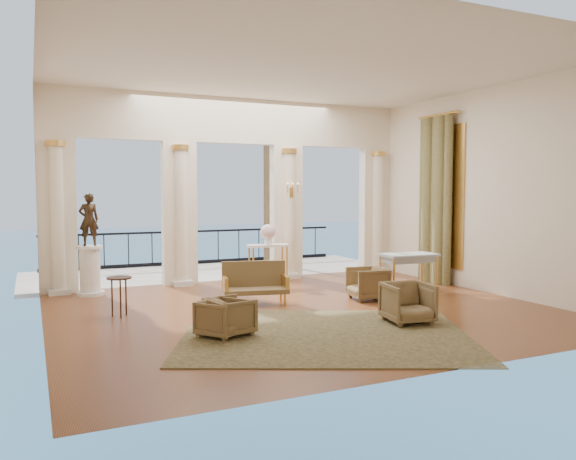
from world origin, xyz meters
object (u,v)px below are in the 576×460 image
armchair_d (230,315)px  statue (89,220)px  armchair_a (221,316)px  armchair_c (368,282)px  console_table (268,251)px  game_table (409,258)px  armchair_b (408,301)px  side_table (119,283)px  pedestal (90,271)px  settee (255,283)px

armchair_d → statue: bearing=7.5°
armchair_a → armchair_c: 3.98m
console_table → armchair_d: bearing=-112.2°
game_table → armchair_a: bearing=-155.6°
statue → console_table: statue is taller
armchair_b → side_table: size_ratio=1.07×
pedestal → side_table: (0.27, -2.38, 0.10)m
armchair_d → game_table: bearing=-80.6°
pedestal → side_table: bearing=-83.4°
armchair_d → side_table: size_ratio=0.92×
statue → armchair_b: bearing=130.4°
armchair_b → side_table: 5.06m
armchair_c → settee: bearing=-94.6°
armchair_c → console_table: bearing=-150.8°
game_table → console_table: size_ratio=1.22×
armchair_d → statue: (-1.64, 4.44, 1.30)m
statue → side_table: size_ratio=1.58×
settee → side_table: size_ratio=1.91×
armchair_c → game_table: (1.35, 0.43, 0.39)m
settee → console_table: 2.60m
armchair_a → settee: size_ratio=0.47×
armchair_c → game_table: size_ratio=0.58×
armchair_a → game_table: (5.01, 2.01, 0.44)m
game_table → settee: bearing=-179.1°
armchair_c → side_table: bearing=-87.4°
armchair_d → settee: 2.42m
settee → console_table: (1.23, 2.27, 0.36)m
side_table → armchair_c: bearing=-6.0°
armchair_d → side_table: bearing=20.7°
pedestal → armchair_a: bearing=-71.5°
armchair_b → armchair_d: size_ratio=1.16×
armchair_a → game_table: game_table is taller
armchair_c → settee: 2.34m
console_table → side_table: size_ratio=1.45×
armchair_c → side_table: 4.91m
armchair_d → pedestal: bearing=7.5°
armchair_c → statue: 6.04m
armchair_a → console_table: bearing=22.3°
armchair_d → game_table: size_ratio=0.52×
armchair_c → game_table: 1.47m
armchair_c → armchair_b: bearing=-5.5°
armchair_b → armchair_d: bearing=179.6°
settee → statue: (-2.87, 2.35, 1.21)m
pedestal → console_table: (4.10, -0.09, 0.26)m
armchair_a → armchair_d: 0.15m
armchair_b → console_table: size_ratio=0.74×
armchair_a → game_table: 5.41m
armchair_b → game_table: game_table is taller
armchair_b → side_table: (-4.36, 2.56, 0.23)m
armchair_c → settee: (-2.28, 0.54, 0.05)m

